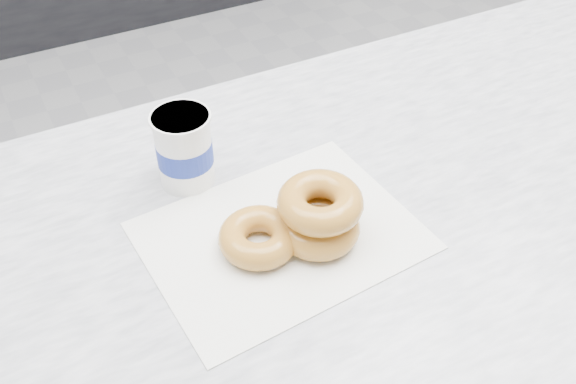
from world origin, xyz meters
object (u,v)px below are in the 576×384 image
object	(u,v)px
counter	(415,353)
donut_stack	(319,215)
donut_single	(259,237)
coffee_cup	(184,148)

from	to	relation	value
counter	donut_stack	size ratio (longest dim) A/B	24.17
counter	donut_single	distance (m)	0.56
counter	donut_stack	bearing A→B (deg)	-176.05
donut_single	donut_stack	distance (m)	0.08
donut_single	coffee_cup	xyz separation A→B (m)	(-0.03, 0.17, 0.04)
counter	donut_stack	distance (m)	0.54
donut_single	coffee_cup	distance (m)	0.17
donut_stack	coffee_cup	distance (m)	0.21
donut_stack	coffee_cup	bearing A→B (deg)	120.54
donut_single	donut_stack	xyz separation A→B (m)	(0.08, -0.02, 0.02)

